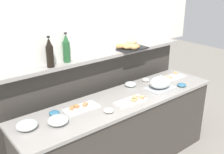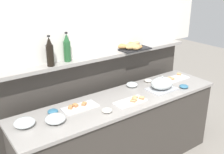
% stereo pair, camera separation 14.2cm
% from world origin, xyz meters
% --- Properties ---
extents(ground_plane, '(12.00, 12.00, 0.00)m').
position_xyz_m(ground_plane, '(0.00, 0.60, 0.00)').
color(ground_plane, gray).
extents(buffet_counter, '(2.44, 0.62, 0.89)m').
position_xyz_m(buffet_counter, '(0.00, 0.00, 0.45)').
color(buffet_counter, '#3D3833').
rests_on(buffet_counter, ground_plane).
extents(back_ledge_unit, '(2.62, 0.22, 1.29)m').
position_xyz_m(back_ledge_unit, '(0.00, 0.48, 0.68)').
color(back_ledge_unit, '#3D3833').
rests_on(back_ledge_unit, ground_plane).
extents(sandwich_platter_rear, '(0.37, 0.17, 0.04)m').
position_xyz_m(sandwich_platter_rear, '(0.93, 0.08, 0.90)').
color(sandwich_platter_rear, silver).
rests_on(sandwich_platter_rear, buffet_counter).
extents(sandwich_platter_side, '(0.36, 0.16, 0.04)m').
position_xyz_m(sandwich_platter_side, '(0.05, -0.11, 0.90)').
color(sandwich_platter_side, white).
rests_on(sandwich_platter_side, buffet_counter).
extents(sandwich_platter_front, '(0.37, 0.17, 0.04)m').
position_xyz_m(sandwich_platter_front, '(-0.48, 0.09, 0.90)').
color(sandwich_platter_front, silver).
rests_on(sandwich_platter_front, buffet_counter).
extents(serving_cloche, '(0.34, 0.24, 0.17)m').
position_xyz_m(serving_cloche, '(0.54, -0.07, 0.96)').
color(serving_cloche, '#B7BABF').
rests_on(serving_cloche, buffet_counter).
extents(glass_bowl_large, '(0.14, 0.14, 0.06)m').
position_xyz_m(glass_bowl_large, '(0.31, 0.20, 0.92)').
color(glass_bowl_large, silver).
rests_on(glass_bowl_large, buffet_counter).
extents(glass_bowl_medium, '(0.19, 0.19, 0.08)m').
position_xyz_m(glass_bowl_medium, '(-1.05, 0.06, 0.92)').
color(glass_bowl_medium, silver).
rests_on(glass_bowl_medium, buffet_counter).
extents(glass_bowl_small, '(0.19, 0.19, 0.08)m').
position_xyz_m(glass_bowl_small, '(-0.79, -0.03, 0.93)').
color(glass_bowl_small, silver).
rests_on(glass_bowl_small, buffet_counter).
extents(condiment_bowl_cream, '(0.11, 0.11, 0.04)m').
position_xyz_m(condiment_bowl_cream, '(0.79, -0.19, 0.91)').
color(condiment_bowl_cream, teal).
rests_on(condiment_bowl_cream, buffet_counter).
extents(condiment_bowl_teal, '(0.10, 0.10, 0.04)m').
position_xyz_m(condiment_bowl_teal, '(-0.30, -0.15, 0.91)').
color(condiment_bowl_teal, silver).
rests_on(condiment_bowl_teal, buffet_counter).
extents(condiment_bowl_dark, '(0.10, 0.10, 0.03)m').
position_xyz_m(condiment_bowl_dark, '(0.58, 0.21, 0.91)').
color(condiment_bowl_dark, silver).
rests_on(condiment_bowl_dark, buffet_counter).
extents(condiment_bowl_red, '(0.10, 0.10, 0.04)m').
position_xyz_m(condiment_bowl_red, '(-0.74, 0.14, 0.91)').
color(condiment_bowl_red, teal).
rests_on(condiment_bowl_red, buffet_counter).
extents(wine_bottle_green, '(0.08, 0.08, 0.32)m').
position_xyz_m(wine_bottle_green, '(-0.41, 0.43, 1.43)').
color(wine_bottle_green, '#23562D').
rests_on(wine_bottle_green, back_ledge_unit).
extents(wine_bottle_dark, '(0.08, 0.08, 0.32)m').
position_xyz_m(wine_bottle_dark, '(-0.62, 0.39, 1.43)').
color(wine_bottle_dark, black).
rests_on(wine_bottle_dark, back_ledge_unit).
extents(salt_shaker, '(0.03, 0.03, 0.09)m').
position_xyz_m(salt_shaker, '(0.03, 0.41, 1.33)').
color(salt_shaker, white).
rests_on(salt_shaker, back_ledge_unit).
extents(pepper_shaker, '(0.03, 0.03, 0.09)m').
position_xyz_m(pepper_shaker, '(0.08, 0.41, 1.33)').
color(pepper_shaker, white).
rests_on(pepper_shaker, back_ledge_unit).
extents(bread_basket, '(0.42, 0.30, 0.08)m').
position_xyz_m(bread_basket, '(0.47, 0.41, 1.33)').
color(bread_basket, black).
rests_on(bread_basket, back_ledge_unit).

